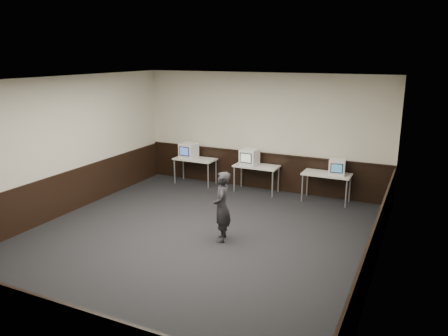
{
  "coord_description": "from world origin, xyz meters",
  "views": [
    {
      "loc": [
        4.08,
        -7.11,
        3.69
      ],
      "look_at": [
        -0.03,
        1.6,
        1.15
      ],
      "focal_mm": 35.0,
      "sensor_mm": 36.0,
      "label": 1
    }
  ],
  "objects_px": {
    "desk_left": "(195,161)",
    "emac_left": "(189,151)",
    "desk_right": "(327,176)",
    "person": "(222,207)",
    "desk_center": "(257,168)",
    "emac_center": "(249,157)",
    "emac_right": "(337,167)"
  },
  "relations": [
    {
      "from": "emac_left",
      "to": "desk_center",
      "type": "bearing_deg",
      "value": 4.59
    },
    {
      "from": "desk_left",
      "to": "desk_right",
      "type": "bearing_deg",
      "value": 0.0
    },
    {
      "from": "person",
      "to": "emac_right",
      "type": "bearing_deg",
      "value": 134.32
    },
    {
      "from": "desk_left",
      "to": "emac_left",
      "type": "xyz_separation_m",
      "value": [
        -0.19,
        -0.03,
        0.29
      ]
    },
    {
      "from": "desk_left",
      "to": "emac_center",
      "type": "relative_size",
      "value": 2.43
    },
    {
      "from": "emac_center",
      "to": "desk_right",
      "type": "bearing_deg",
      "value": 3.52
    },
    {
      "from": "desk_left",
      "to": "emac_center",
      "type": "distance_m",
      "value": 1.73
    },
    {
      "from": "emac_right",
      "to": "person",
      "type": "bearing_deg",
      "value": -124.45
    },
    {
      "from": "desk_center",
      "to": "emac_left",
      "type": "xyz_separation_m",
      "value": [
        -2.09,
        -0.03,
        0.29
      ]
    },
    {
      "from": "emac_right",
      "to": "emac_center",
      "type": "bearing_deg",
      "value": 172.61
    },
    {
      "from": "emac_left",
      "to": "desk_left",
      "type": "bearing_deg",
      "value": 12.36
    },
    {
      "from": "desk_right",
      "to": "emac_left",
      "type": "height_order",
      "value": "emac_left"
    },
    {
      "from": "desk_center",
      "to": "emac_right",
      "type": "relative_size",
      "value": 2.57
    },
    {
      "from": "emac_left",
      "to": "emac_right",
      "type": "xyz_separation_m",
      "value": [
        4.24,
        0.01,
        -0.02
      ]
    },
    {
      "from": "desk_right",
      "to": "emac_right",
      "type": "bearing_deg",
      "value": -3.82
    },
    {
      "from": "desk_left",
      "to": "desk_center",
      "type": "relative_size",
      "value": 1.0
    },
    {
      "from": "emac_left",
      "to": "person",
      "type": "height_order",
      "value": "person"
    },
    {
      "from": "desk_left",
      "to": "emac_left",
      "type": "bearing_deg",
      "value": -171.45
    },
    {
      "from": "emac_right",
      "to": "person",
      "type": "height_order",
      "value": "person"
    },
    {
      "from": "desk_center",
      "to": "emac_center",
      "type": "relative_size",
      "value": 2.43
    },
    {
      "from": "emac_left",
      "to": "person",
      "type": "distance_m",
      "value": 4.19
    },
    {
      "from": "desk_left",
      "to": "desk_center",
      "type": "distance_m",
      "value": 1.9
    },
    {
      "from": "desk_left",
      "to": "emac_right",
      "type": "distance_m",
      "value": 4.05
    },
    {
      "from": "desk_right",
      "to": "person",
      "type": "relative_size",
      "value": 0.84
    },
    {
      "from": "desk_right",
      "to": "emac_center",
      "type": "xyz_separation_m",
      "value": [
        -2.09,
        -0.05,
        0.29
      ]
    },
    {
      "from": "desk_right",
      "to": "person",
      "type": "height_order",
      "value": "person"
    },
    {
      "from": "desk_left",
      "to": "desk_right",
      "type": "xyz_separation_m",
      "value": [
        3.8,
        0.0,
        0.0
      ]
    },
    {
      "from": "person",
      "to": "emac_center",
      "type": "bearing_deg",
      "value": 173.21
    },
    {
      "from": "desk_right",
      "to": "emac_center",
      "type": "relative_size",
      "value": 2.43
    },
    {
      "from": "desk_right",
      "to": "emac_left",
      "type": "distance_m",
      "value": 4.0
    },
    {
      "from": "emac_left",
      "to": "emac_center",
      "type": "bearing_deg",
      "value": 3.24
    },
    {
      "from": "desk_right",
      "to": "emac_right",
      "type": "height_order",
      "value": "emac_right"
    }
  ]
}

